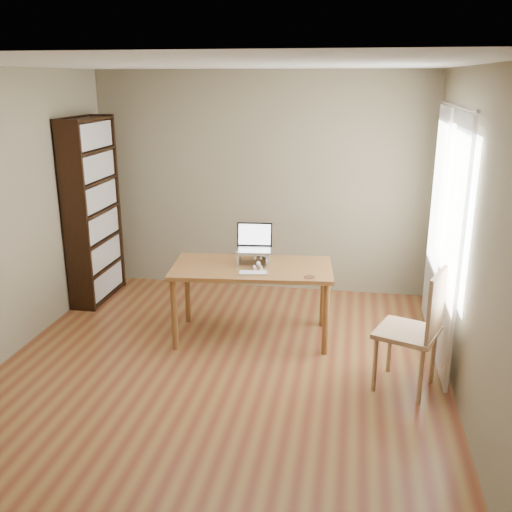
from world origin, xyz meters
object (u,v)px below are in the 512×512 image
Objects in this scene: cat at (257,257)px; keyboard at (253,273)px; laptop at (255,243)px; chair at (418,325)px; desk at (252,275)px; bookshelf at (93,211)px.

keyboard is at bearing -103.56° from cat.
laptop is 0.79× the size of cat.
keyboard is 0.27× the size of chair.
chair is at bearing -35.84° from laptop.
cat is at bearing 70.13° from desk.
bookshelf is 2.09m from laptop.
bookshelf reaches higher than laptop.
chair is at bearing -23.34° from bookshelf.
laptop reaches higher than cat.
bookshelf is 4.44× the size of cat.
keyboard is at bearing -178.56° from chair.
laptop reaches higher than chair.
bookshelf is 1.30× the size of desk.
laptop is at bearing 84.41° from desk.
keyboard reaches higher than desk.
chair is (1.49, -0.85, -0.23)m from cat.
bookshelf reaches higher than cat.
laptop is 0.41m from keyboard.
chair is (3.51, -1.51, -0.47)m from bookshelf.
keyboard is at bearing -87.73° from laptop.
desk is at bearing -21.18° from bookshelf.
laptop is at bearing -17.55° from bookshelf.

